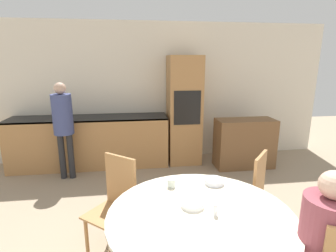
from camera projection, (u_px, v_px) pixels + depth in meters
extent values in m
cube|color=silver|center=(153.00, 92.00, 5.05)|extent=(6.83, 0.05, 2.60)
cube|color=#AD7A47|center=(91.00, 142.00, 4.77)|extent=(2.78, 0.60, 0.92)
cube|color=black|center=(89.00, 118.00, 4.66)|extent=(2.78, 0.60, 0.03)
cube|color=#AD7A47|center=(184.00, 110.00, 4.87)|extent=(0.59, 0.58, 1.99)
cube|color=black|center=(187.00, 108.00, 4.57)|extent=(0.48, 0.01, 0.60)
cube|color=brown|center=(244.00, 143.00, 4.74)|extent=(1.04, 0.45, 0.88)
cylinder|color=beige|center=(200.00, 215.00, 1.98)|extent=(1.42, 1.42, 0.03)
cylinder|color=#AD7A47|center=(87.00, 237.00, 2.56)|extent=(0.04, 0.04, 0.43)
cylinder|color=#AD7A47|center=(111.00, 250.00, 2.39)|extent=(0.04, 0.04, 0.43)
cylinder|color=#AD7A47|center=(110.00, 221.00, 2.82)|extent=(0.04, 0.04, 0.43)
cylinder|color=#AD7A47|center=(133.00, 231.00, 2.65)|extent=(0.04, 0.04, 0.43)
cube|color=#AD7A47|center=(109.00, 214.00, 2.55)|extent=(0.56, 0.56, 0.02)
cube|color=#AD7A47|center=(121.00, 181.00, 2.64)|extent=(0.31, 0.27, 0.54)
cylinder|color=#AD7A47|center=(230.00, 206.00, 3.11)|extent=(0.04, 0.04, 0.43)
cylinder|color=#AD7A47|center=(219.00, 219.00, 2.85)|extent=(0.04, 0.04, 0.43)
cylinder|color=#AD7A47|center=(257.00, 215.00, 2.93)|extent=(0.04, 0.04, 0.43)
cylinder|color=#AD7A47|center=(248.00, 230.00, 2.68)|extent=(0.04, 0.04, 0.43)
cube|color=#AD7A47|center=(240.00, 199.00, 2.84)|extent=(0.56, 0.56, 0.02)
cube|color=#AD7A47|center=(259.00, 179.00, 2.67)|extent=(0.27, 0.31, 0.54)
cylinder|color=brown|center=(326.00, 235.00, 1.67)|extent=(0.32, 0.32, 0.52)
sphere|color=tan|center=(334.00, 185.00, 1.59)|extent=(0.18, 0.18, 0.18)
cylinder|color=#262628|center=(62.00, 156.00, 4.26)|extent=(0.10, 0.10, 0.76)
cylinder|color=#262628|center=(71.00, 156.00, 4.28)|extent=(0.10, 0.10, 0.76)
cylinder|color=#3D477A|center=(62.00, 114.00, 4.10)|extent=(0.31, 0.31, 0.63)
sphere|color=tan|center=(60.00, 88.00, 4.00)|extent=(0.18, 0.18, 0.18)
cylinder|color=silver|center=(171.00, 183.00, 2.38)|extent=(0.07, 0.07, 0.08)
cylinder|color=silver|center=(214.00, 181.00, 2.44)|extent=(0.18, 0.18, 0.05)
cylinder|color=white|center=(192.00, 204.00, 2.06)|extent=(0.18, 0.18, 0.04)
cylinder|color=white|center=(215.00, 211.00, 1.94)|extent=(0.03, 0.03, 0.07)
cylinder|color=silver|center=(216.00, 205.00, 1.93)|extent=(0.03, 0.03, 0.01)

